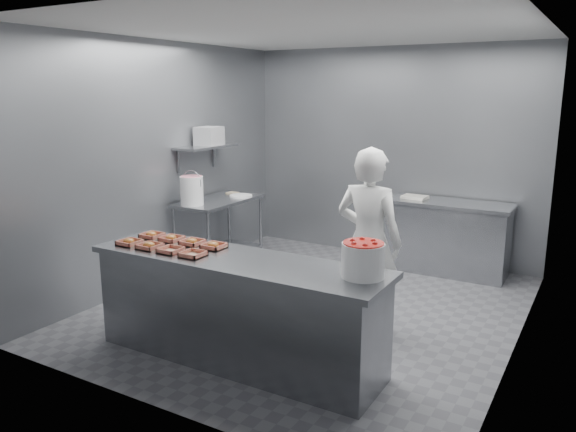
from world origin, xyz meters
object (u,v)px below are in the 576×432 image
(service_counter, at_px, (237,309))
(tray_4, at_px, (152,235))
(back_counter, at_px, (447,237))
(worker, at_px, (369,242))
(tray_2, at_px, (171,250))
(tray_5, at_px, (172,238))
(tray_7, at_px, (214,246))
(strawberry_tub, at_px, (363,258))
(glaze_bucket, at_px, (192,190))
(tray_3, at_px, (193,254))
(tray_1, at_px, (150,246))
(tray_0, at_px, (129,242))
(tray_6, at_px, (192,242))
(appliance, at_px, (209,136))
(prep_table, at_px, (219,223))

(service_counter, relative_size, tray_4, 13.88)
(back_counter, xyz_separation_m, worker, (-0.19, -2.14, 0.42))
(tray_2, distance_m, tray_5, 0.37)
(service_counter, xyz_separation_m, tray_7, (-0.34, 0.14, 0.47))
(tray_5, distance_m, worker, 1.80)
(tray_7, bearing_deg, tray_5, 180.00)
(service_counter, relative_size, back_counter, 1.73)
(strawberry_tub, xyz_separation_m, glaze_bucket, (-2.79, 1.43, 0.04))
(tray_4, bearing_deg, tray_3, -21.27)
(tray_2, bearing_deg, tray_1, -180.00)
(tray_0, height_order, tray_6, same)
(glaze_bucket, bearing_deg, tray_1, -61.58)
(tray_7, bearing_deg, tray_6, 180.00)
(strawberry_tub, bearing_deg, service_counter, -175.88)
(service_counter, distance_m, tray_2, 0.75)
(tray_6, distance_m, strawberry_tub, 1.66)
(tray_6, height_order, tray_7, same)
(tray_5, bearing_deg, tray_0, -130.45)
(tray_5, xyz_separation_m, strawberry_tub, (1.90, -0.06, 0.12))
(worker, relative_size, strawberry_tub, 5.52)
(tray_1, height_order, glaze_bucket, glaze_bucket)
(tray_1, bearing_deg, appliance, 115.01)
(back_counter, relative_size, tray_7, 8.01)
(tray_6, xyz_separation_m, tray_7, (0.24, 0.00, 0.00))
(tray_1, height_order, tray_7, same)
(tray_7, xyz_separation_m, worker, (1.04, 0.97, -0.05))
(tray_2, relative_size, tray_7, 1.00)
(tray_4, xyz_separation_m, tray_7, (0.72, 0.00, 0.00))
(back_counter, distance_m, tray_5, 3.58)
(worker, relative_size, glaze_bucket, 4.18)
(back_counter, xyz_separation_m, tray_2, (-1.47, -3.39, 0.47))
(tray_0, bearing_deg, tray_7, 21.35)
(tray_4, bearing_deg, back_counter, 57.83)
(tray_5, bearing_deg, tray_1, -90.00)
(tray_4, bearing_deg, appliance, 112.22)
(tray_3, relative_size, tray_5, 1.00)
(tray_5, bearing_deg, service_counter, -9.79)
(tray_4, relative_size, tray_5, 1.00)
(prep_table, bearing_deg, tray_3, -57.78)
(tray_3, relative_size, tray_6, 1.00)
(tray_0, height_order, tray_5, same)
(worker, bearing_deg, tray_1, 41.57)
(prep_table, height_order, tray_3, tray_3)
(prep_table, xyz_separation_m, strawberry_tub, (2.73, -1.87, 0.45))
(back_counter, bearing_deg, prep_table, -152.99)
(service_counter, distance_m, appliance, 2.98)
(glaze_bucket, bearing_deg, worker, -9.47)
(tray_7, relative_size, strawberry_tub, 0.59)
(tray_4, distance_m, tray_6, 0.48)
(service_counter, xyz_separation_m, tray_2, (-0.57, -0.14, 0.47))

